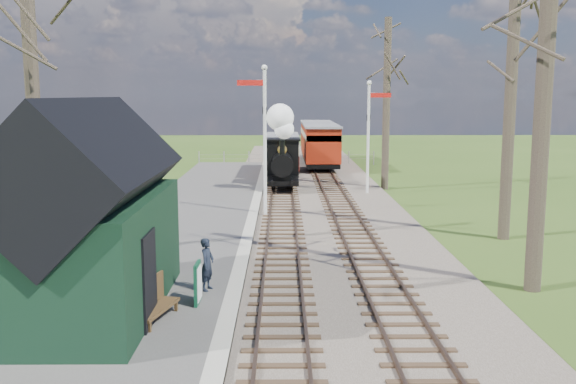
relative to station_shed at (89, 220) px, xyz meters
name	(u,v)px	position (x,y,z in m)	size (l,w,h in m)	color
distant_hills	(294,274)	(5.70, 60.38, -18.47)	(114.40, 48.00, 22.02)	#385B23
ballast_bed	(308,194)	(5.60, 18.00, -2.22)	(8.00, 60.00, 0.10)	brown
track_near	(282,193)	(4.30, 18.00, -2.17)	(1.60, 60.00, 0.15)	brown
track_far	(334,193)	(6.90, 18.00, -2.17)	(1.60, 60.00, 0.15)	brown
platform	(191,225)	(0.80, 10.00, -2.17)	(5.00, 44.00, 0.20)	#474442
coping_strip	(251,225)	(3.10, 10.00, -2.16)	(0.40, 44.00, 0.21)	#B2AD9E
station_shed	(89,220)	(0.00, 0.00, 0.00)	(3.25, 6.30, 4.78)	black
semaphore_near	(263,130)	(3.53, 12.00, 1.35)	(1.22, 0.24, 6.22)	silver
semaphore_far	(370,129)	(8.67, 18.00, 1.08)	(1.22, 0.24, 5.72)	silver
bare_trees	(325,89)	(5.63, 6.10, 2.94)	(15.51, 22.39, 12.00)	#382D23
fence_line	(286,157)	(4.60, 32.00, -1.72)	(12.60, 0.08, 1.00)	slate
locomotive	(282,153)	(4.29, 19.40, -0.24)	(1.76, 4.10, 4.39)	black
coach	(282,152)	(4.30, 25.46, -0.78)	(2.05, 7.03, 2.16)	black
red_carriage_a	(321,146)	(6.90, 28.64, -0.60)	(2.33, 5.77, 2.45)	black
red_carriage_b	(317,140)	(6.90, 34.14, -0.60)	(2.33, 5.77, 2.45)	black
sign_board	(198,283)	(2.33, 0.44, -1.58)	(0.11, 0.67, 0.98)	#0F462B
bench	(151,301)	(1.47, -0.68, -1.65)	(0.83, 1.63, 0.89)	#442F18
person	(207,264)	(2.43, 1.47, -1.41)	(0.48, 0.32, 1.32)	black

